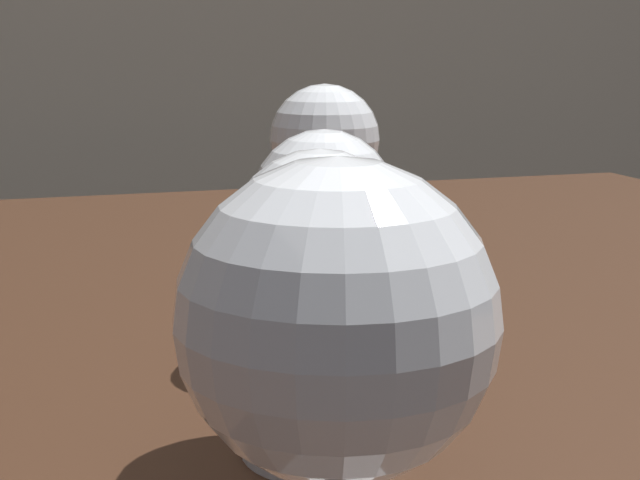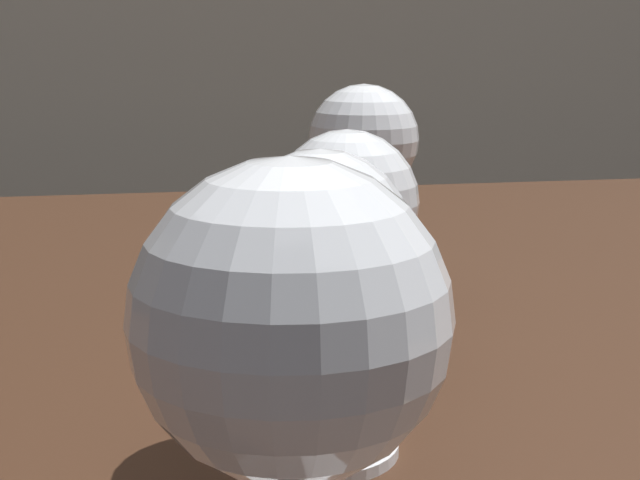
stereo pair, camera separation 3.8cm
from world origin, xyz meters
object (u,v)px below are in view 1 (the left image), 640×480
(wine_glass_empty, at_px, (337,330))
(wine_glass_cabernet, at_px, (324,206))
(wine_glass_rose, at_px, (320,253))
(wine_glass_chardonnay, at_px, (324,146))

(wine_glass_empty, height_order, wine_glass_cabernet, wine_glass_empty)
(wine_glass_empty, height_order, wine_glass_rose, wine_glass_empty)
(wine_glass_empty, distance_m, wine_glass_cabernet, 0.24)
(wine_glass_empty, bearing_deg, wine_glass_cabernet, 74.05)
(wine_glass_cabernet, height_order, wine_glass_chardonnay, wine_glass_chardonnay)
(wine_glass_rose, relative_size, wine_glass_chardonnay, 0.90)
(wine_glass_cabernet, relative_size, wine_glass_chardonnay, 0.88)
(wine_glass_chardonnay, bearing_deg, wine_glass_cabernet, -106.95)
(wine_glass_rose, relative_size, wine_glass_cabernet, 1.03)
(wine_glass_cabernet, bearing_deg, wine_glass_rose, -107.55)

